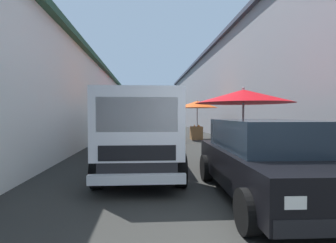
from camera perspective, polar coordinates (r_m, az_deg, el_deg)
name	(u,v)px	position (r m, az deg, el deg)	size (l,w,h in m)	color
ground	(164,138)	(16.15, -0.90, -3.89)	(90.00, 90.00, 0.00)	#282826
building_left_whitewash	(57,103)	(19.35, -24.11, 3.85)	(49.80, 7.50, 4.68)	silver
building_right_concrete	(260,89)	(20.31, 20.26, 6.93)	(49.80, 7.50, 6.91)	gray
fruit_stall_far_left	(197,108)	(15.57, 6.68, 3.08)	(2.51, 2.51, 2.47)	#9E9EA3
fruit_stall_near_left	(132,108)	(10.28, -8.15, 3.03)	(2.46, 2.46, 2.37)	#9E9EA3
fruit_stall_mid_lane	(142,112)	(17.24, -5.96, 2.15)	(2.69, 2.69, 2.17)	#9E9EA3
fruit_stall_far_right	(244,105)	(7.17, 17.00, 3.72)	(2.66, 2.66, 2.32)	#9E9EA3
fruit_stall_near_right	(127,113)	(21.65, -9.45, 1.94)	(2.84, 2.84, 2.16)	#9E9EA3
hatchback_car	(266,159)	(5.02, 21.52, -7.89)	(3.97, 2.05, 1.45)	black
delivery_truck	(141,136)	(5.98, -6.19, -3.33)	(4.97, 2.07, 2.08)	black
vendor_by_crates	(118,124)	(15.17, -11.45, -0.67)	(0.49, 0.49, 1.65)	#665B4C
vendor_in_shade	(119,126)	(12.74, -11.16, -0.96)	(0.46, 0.54, 1.69)	navy
parked_scooter	(233,145)	(9.34, 14.57, -5.23)	(1.65, 0.64, 1.14)	black
plastic_stool	(181,137)	(13.67, 3.00, -3.52)	(0.30, 0.30, 0.43)	red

